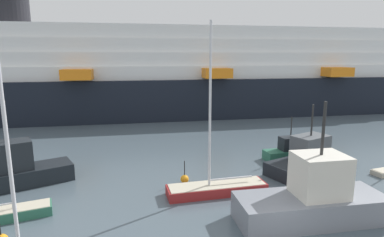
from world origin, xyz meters
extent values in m
cylinder|color=silver|center=(-11.14, 2.06, 5.96)|extent=(0.15, 0.15, 10.68)
cube|color=maroon|center=(-0.88, 7.64, 0.31)|extent=(6.52, 1.80, 0.61)
cube|color=beige|center=(-0.88, 7.64, 0.63)|extent=(6.26, 1.66, 0.04)
cylinder|color=silver|center=(-1.40, 7.65, 5.73)|extent=(0.16, 0.16, 10.25)
cylinder|color=silver|center=(0.06, 7.62, 0.96)|extent=(2.92, 0.19, 0.12)
cube|color=#2D6B51|center=(-12.97, 7.48, 0.27)|extent=(4.46, 1.97, 0.55)
cube|color=beige|center=(-12.97, 7.48, 0.57)|extent=(4.28, 1.84, 0.04)
cylinder|color=silver|center=(-12.63, 7.53, 3.54)|extent=(0.10, 0.10, 5.98)
cube|color=gray|center=(2.84, 3.05, 0.72)|extent=(8.27, 3.45, 1.44)
cube|color=silver|center=(3.25, 3.02, 2.57)|extent=(2.77, 2.34, 2.27)
cylinder|color=#262626|center=(3.25, 3.02, 5.12)|extent=(0.16, 0.16, 2.83)
cube|color=#2D6B51|center=(7.82, 12.73, 0.42)|extent=(5.01, 1.52, 0.83)
cube|color=#1E2328|center=(7.57, 12.73, 1.40)|extent=(1.80, 1.15, 1.15)
cylinder|color=#262626|center=(7.57, 12.73, 2.85)|extent=(0.10, 0.10, 1.75)
cube|color=black|center=(7.19, 9.79, 0.50)|extent=(7.29, 4.22, 1.00)
cube|color=#4C5156|center=(7.52, 9.89, 1.89)|extent=(3.12, 2.48, 1.78)
cylinder|color=#262626|center=(7.52, 9.89, 3.99)|extent=(0.14, 0.14, 2.42)
cube|color=black|center=(-13.67, 12.39, 0.60)|extent=(7.41, 4.44, 1.20)
cube|color=#1E2328|center=(-14.00, 12.28, 2.19)|extent=(3.15, 2.54, 1.99)
cylinder|color=#262626|center=(-14.00, 12.28, 4.42)|extent=(0.14, 0.14, 2.46)
sphere|color=orange|center=(-2.49, 9.88, 0.29)|extent=(0.59, 0.59, 0.59)
cylinder|color=black|center=(-2.49, 9.88, 1.11)|extent=(0.06, 0.06, 1.04)
cylinder|color=black|center=(-12.59, 4.67, 1.04)|extent=(0.06, 0.06, 0.86)
cube|color=black|center=(-1.41, 38.15, 2.80)|extent=(102.53, 21.96, 5.60)
cube|color=white|center=(-1.41, 38.15, 6.51)|extent=(94.28, 19.64, 1.83)
cube|color=white|center=(-1.41, 38.15, 8.34)|extent=(88.63, 18.46, 1.83)
cube|color=white|center=(-1.41, 38.15, 10.17)|extent=(82.97, 17.28, 1.83)
cube|color=white|center=(-1.41, 38.15, 12.01)|extent=(77.31, 16.10, 1.83)
cube|color=orange|center=(-10.85, 31.44, 6.51)|extent=(3.87, 3.12, 1.28)
cube|color=orange|center=(6.90, 30.08, 6.51)|extent=(3.87, 3.12, 1.28)
cube|color=orange|center=(24.65, 28.72, 6.51)|extent=(3.87, 3.12, 1.28)
cylinder|color=black|center=(-19.67, 39.54, 15.46)|extent=(5.13, 5.13, 5.09)
camera|label=1|loc=(-7.50, -10.82, 8.82)|focal=30.06mm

